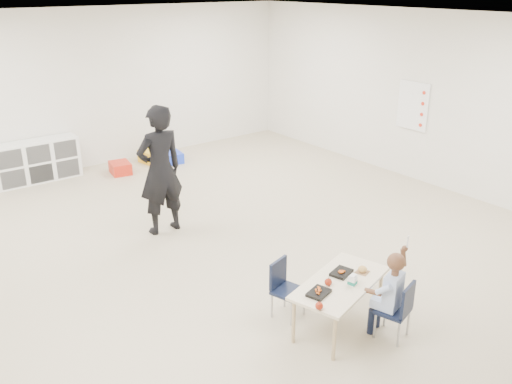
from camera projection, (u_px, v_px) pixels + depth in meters
room at (241, 147)px, 6.30m from camera, size 9.00×9.02×2.80m
table at (339, 303)px, 5.31m from camera, size 1.21×0.84×0.50m
chair_near at (393, 309)px, 5.14m from camera, size 0.36×0.35×0.61m
chair_far at (288, 290)px, 5.45m from camera, size 0.36×0.35×0.61m
child at (395, 294)px, 5.07m from camera, size 0.50×0.50×0.95m
lunch_tray_near at (341, 273)px, 5.35m from camera, size 0.26×0.22×0.03m
lunch_tray_far at (319, 293)px, 5.01m from camera, size 0.26×0.22×0.03m
milk_carton at (353, 280)px, 5.15m from camera, size 0.09×0.09×0.10m
bread_roll at (363, 269)px, 5.38m from camera, size 0.09×0.09×0.07m
apple_near at (328, 282)px, 5.14m from camera, size 0.07×0.07×0.07m
apple_far at (319, 306)px, 4.77m from camera, size 0.07×0.07×0.07m
cubby_shelf at (36, 161)px, 9.17m from camera, size 1.40×0.40×0.70m
rules_poster at (413, 106)px, 9.05m from camera, size 0.02×0.60×0.80m
adult at (160, 170)px, 7.13m from camera, size 0.65×0.43×1.75m
bin_red at (120, 168)px, 9.60m from camera, size 0.39×0.47×0.20m
bin_yellow at (153, 156)px, 10.17m from camera, size 0.45×0.53×0.23m
bin_blue at (173, 157)px, 10.19m from camera, size 0.37×0.44×0.20m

